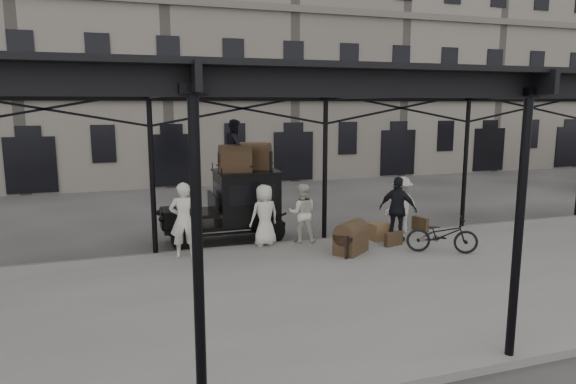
# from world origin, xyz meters

# --- Properties ---
(ground) EXTENTS (120.00, 120.00, 0.00)m
(ground) POSITION_xyz_m (0.00, 0.00, 0.00)
(ground) COLOR #383533
(ground) RESTS_ON ground
(platform) EXTENTS (28.00, 8.00, 0.15)m
(platform) POSITION_xyz_m (0.00, -2.00, 0.07)
(platform) COLOR slate
(platform) RESTS_ON ground
(canopy) EXTENTS (22.50, 9.00, 4.74)m
(canopy) POSITION_xyz_m (0.00, -1.72, 4.60)
(canopy) COLOR black
(canopy) RESTS_ON ground
(building_frontage) EXTENTS (64.00, 8.00, 14.00)m
(building_frontage) POSITION_xyz_m (0.00, 18.00, 7.00)
(building_frontage) COLOR slate
(building_frontage) RESTS_ON ground
(taxi) EXTENTS (3.65, 1.55, 2.18)m
(taxi) POSITION_xyz_m (-2.47, 3.05, 1.20)
(taxi) COLOR black
(taxi) RESTS_ON ground
(porter_left) EXTENTS (0.79, 0.56, 2.01)m
(porter_left) POSITION_xyz_m (-4.29, 1.35, 1.16)
(porter_left) COLOR silver
(porter_left) RESTS_ON platform
(porter_midleft) EXTENTS (0.99, 0.87, 1.73)m
(porter_midleft) POSITION_xyz_m (-0.80, 1.78, 1.02)
(porter_midleft) COLOR silver
(porter_midleft) RESTS_ON platform
(porter_centre) EXTENTS (0.97, 0.74, 1.77)m
(porter_centre) POSITION_xyz_m (-1.94, 1.80, 1.03)
(porter_centre) COLOR silver
(porter_centre) RESTS_ON platform
(porter_official) EXTENTS (1.09, 1.16, 1.93)m
(porter_official) POSITION_xyz_m (1.89, 0.93, 1.11)
(porter_official) COLOR black
(porter_official) RESTS_ON platform
(porter_right) EXTENTS (1.19, 0.72, 1.79)m
(porter_right) POSITION_xyz_m (2.54, 1.80, 1.04)
(porter_right) COLOR beige
(porter_right) RESTS_ON platform
(bicycle) EXTENTS (1.99, 1.47, 1.00)m
(bicycle) POSITION_xyz_m (2.44, -0.50, 0.65)
(bicycle) COLOR black
(bicycle) RESTS_ON platform
(porter_roof) EXTENTS (0.79, 0.90, 1.55)m
(porter_roof) POSITION_xyz_m (-2.50, 2.96, 2.95)
(porter_roof) COLOR black
(porter_roof) RESTS_ON taxi
(steamer_trunk_roof_near) EXTENTS (0.96, 0.62, 0.68)m
(steamer_trunk_roof_near) POSITION_xyz_m (-2.55, 2.81, 2.52)
(steamer_trunk_roof_near) COLOR #44331F
(steamer_trunk_roof_near) RESTS_ON taxi
(steamer_trunk_roof_far) EXTENTS (1.10, 0.93, 0.69)m
(steamer_trunk_roof_far) POSITION_xyz_m (-1.80, 3.26, 2.53)
(steamer_trunk_roof_far) COLOR #44331F
(steamer_trunk_roof_far) RESTS_ON taxi
(steamer_trunk_platform) EXTENTS (1.16, 1.09, 0.73)m
(steamer_trunk_platform) POSITION_xyz_m (0.07, 0.28, 0.51)
(steamer_trunk_platform) COLOR #44331F
(steamer_trunk_platform) RESTS_ON platform
(wicker_hamper) EXTENTS (0.65, 0.52, 0.50)m
(wicker_hamper) POSITION_xyz_m (1.50, 1.24, 0.40)
(wicker_hamper) COLOR brown
(wicker_hamper) RESTS_ON platform
(suitcase_upright) EXTENTS (0.30, 0.62, 0.45)m
(suitcase_upright) POSITION_xyz_m (3.25, 1.80, 0.38)
(suitcase_upright) COLOR #44331F
(suitcase_upright) RESTS_ON platform
(suitcase_flat) EXTENTS (0.62, 0.29, 0.40)m
(suitcase_flat) POSITION_xyz_m (1.54, 0.53, 0.35)
(suitcase_flat) COLOR #44331F
(suitcase_flat) RESTS_ON platform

